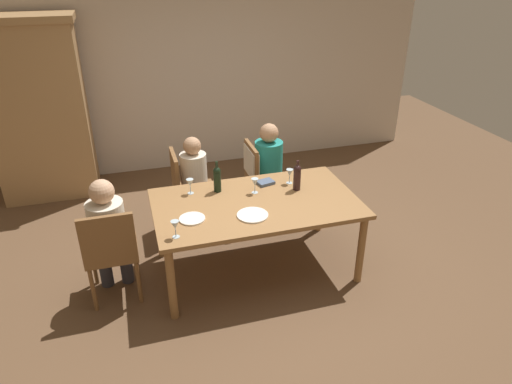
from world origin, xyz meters
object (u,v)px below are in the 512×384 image
Objects in this scene: armoire_cabinet at (38,111)px; wine_bottle_tall_green at (217,178)px; person_man_guest at (196,176)px; dinner_plate_guest_left at (253,215)px; chair_far_right at (258,172)px; dinner_plate_host at (192,219)px; wine_glass_centre at (290,173)px; wine_bottle_dark_red at (297,177)px; wine_glass_near_right at (255,183)px; chair_left_end at (111,249)px; person_man_bearded at (271,165)px; dining_table at (256,209)px; person_woman_host at (108,230)px; wine_glass_near_left at (190,183)px; chair_far_left at (187,186)px; wine_glass_far at (175,226)px.

wine_bottle_tall_green is (1.74, -1.98, -0.22)m from armoire_cabinet.
person_man_guest is 3.95× the size of dinner_plate_guest_left.
dinner_plate_host is (-0.91, -1.07, 0.15)m from chair_far_right.
wine_glass_centre is at bearing 44.08° from dinner_plate_guest_left.
wine_glass_near_right is at bearing 173.17° from wine_bottle_dark_red.
wine_bottle_dark_red is (0.84, -0.80, 0.25)m from person_man_guest.
wine_bottle_tall_green is 0.72m from wine_glass_centre.
wine_glass_centre is 0.54× the size of dinner_plate_guest_left.
chair_left_end is 0.80× the size of person_man_bearded.
dining_table is 0.25m from wine_glass_near_right.
person_woman_host reaches higher than wine_glass_near_left.
chair_far_left is 2.98× the size of wine_bottle_tall_green.
wine_bottle_dark_red is 0.67m from dinner_plate_guest_left.
wine_glass_near_right reaches higher than dining_table.
person_woman_host is 1.28m from person_man_guest.
person_man_guest is 1.07m from wine_glass_centre.
person_woman_host is 0.73m from dinner_plate_host.
wine_glass_centre is at bearing 55.30° from chair_far_left.
wine_glass_near_left reaches higher than dinner_plate_guest_left.
dinner_plate_host is 0.82× the size of dinner_plate_guest_left.
dinner_plate_host is at bearing -44.83° from person_man_bearded.
wine_bottle_dark_red is 2.03× the size of wine_glass_centre.
wine_bottle_dark_red reaches higher than dinner_plate_guest_left.
person_man_guest is 7.26× the size of wine_glass_centre.
person_man_bearded is 7.68× the size of wine_glass_near_right.
dinner_plate_guest_left is at bearing 19.36° from chair_far_left.
person_woman_host is at bearing -176.77° from wine_bottle_dark_red.
wine_bottle_tall_green is (1.02, 0.28, 0.22)m from person_woman_host.
wine_bottle_dark_red is at bearing 33.46° from dinner_plate_guest_left.
chair_left_end and chair_far_right have the same top height.
chair_far_right is at bearing 50.36° from wine_glass_far.
wine_bottle_tall_green is at bearing 54.51° from dinner_plate_host.
person_man_bearded is 7.68× the size of wine_glass_far.
chair_left_end reaches higher than wine_glass_far.
chair_far_left is 1.37m from wine_glass_far.
person_man_guest is (-0.69, -0.00, 0.04)m from chair_far_right.
dinner_plate_guest_left is (-0.40, -1.16, 0.15)m from chair_far_right.
dinner_plate_host is at bearing -166.54° from dining_table.
person_woman_host is 1.98m from person_man_bearded.
wine_bottle_dark_red is 2.03× the size of wine_glass_far.
dining_table is 1.63× the size of person_man_bearded.
wine_glass_near_right is (2.08, -2.12, -0.25)m from armoire_cabinet.
wine_glass_near_left is at bearing -14.50° from person_man_guest.
person_woman_host is at bearing -173.78° from wine_glass_near_right.
wine_glass_centre reaches higher than dinner_plate_guest_left.
dinner_plate_host is at bearing -5.72° from chair_far_left.
dinner_plate_host is 0.52m from dinner_plate_guest_left.
person_man_bearded is 3.71× the size of wine_bottle_tall_green.
chair_left_end is 3.04× the size of wine_bottle_dark_red.
dinner_plate_guest_left reaches higher than dining_table.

